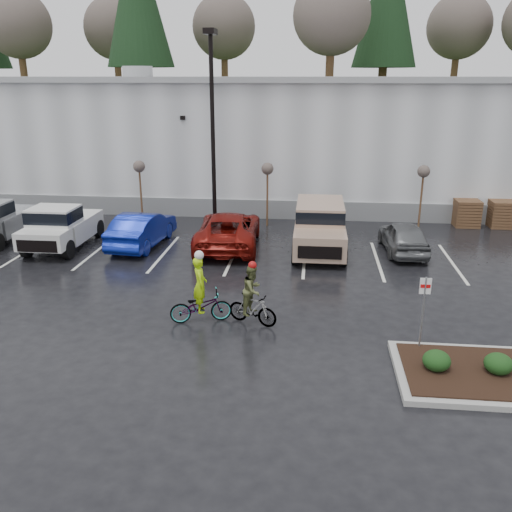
# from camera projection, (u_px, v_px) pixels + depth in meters

# --- Properties ---
(ground) EXTENTS (120.00, 120.00, 0.00)m
(ground) POSITION_uv_depth(u_px,v_px,m) (280.00, 348.00, 15.11)
(ground) COLOR black
(ground) RESTS_ON ground
(warehouse) EXTENTS (60.50, 15.50, 7.20)m
(warehouse) POSITION_uv_depth(u_px,v_px,m) (303.00, 135.00, 34.71)
(warehouse) COLOR #B7BABC
(warehouse) RESTS_ON ground
(wooded_ridge) EXTENTS (80.00, 25.00, 6.00)m
(wooded_ridge) POSITION_uv_depth(u_px,v_px,m) (308.00, 119.00, 56.62)
(wooded_ridge) COLOR #263817
(wooded_ridge) RESTS_ON ground
(lamppost) EXTENTS (0.50, 1.00, 9.22)m
(lamppost) POSITION_uv_depth(u_px,v_px,m) (212.00, 111.00, 25.04)
(lamppost) COLOR black
(lamppost) RESTS_ON ground
(sapling_west) EXTENTS (0.60, 0.60, 3.20)m
(sapling_west) POSITION_uv_depth(u_px,v_px,m) (139.00, 170.00, 27.31)
(sapling_west) COLOR #4D311F
(sapling_west) RESTS_ON ground
(sapling_mid) EXTENTS (0.60, 0.60, 3.20)m
(sapling_mid) POSITION_uv_depth(u_px,v_px,m) (267.00, 172.00, 26.66)
(sapling_mid) COLOR #4D311F
(sapling_mid) RESTS_ON ground
(sapling_east) EXTENTS (0.60, 0.60, 3.20)m
(sapling_east) POSITION_uv_depth(u_px,v_px,m) (423.00, 175.00, 25.91)
(sapling_east) COLOR #4D311F
(sapling_east) RESTS_ON ground
(pallet_stack_a) EXTENTS (1.20, 1.20, 1.35)m
(pallet_stack_a) POSITION_uv_depth(u_px,v_px,m) (467.00, 213.00, 27.25)
(pallet_stack_a) COLOR #4D311F
(pallet_stack_a) RESTS_ON ground
(pallet_stack_b) EXTENTS (1.20, 1.20, 1.35)m
(pallet_stack_b) POSITION_uv_depth(u_px,v_px,m) (502.00, 214.00, 27.08)
(pallet_stack_b) COLOR #4D311F
(pallet_stack_b) RESTS_ON ground
(shrub_a) EXTENTS (0.70, 0.70, 0.52)m
(shrub_a) POSITION_uv_depth(u_px,v_px,m) (437.00, 361.00, 13.63)
(shrub_a) COLOR #153412
(shrub_a) RESTS_ON curb_island
(shrub_b) EXTENTS (0.70, 0.70, 0.52)m
(shrub_b) POSITION_uv_depth(u_px,v_px,m) (498.00, 364.00, 13.48)
(shrub_b) COLOR #153412
(shrub_b) RESTS_ON curb_island
(fire_lane_sign) EXTENTS (0.30, 0.05, 2.20)m
(fire_lane_sign) POSITION_uv_depth(u_px,v_px,m) (423.00, 305.00, 14.47)
(fire_lane_sign) COLOR gray
(fire_lane_sign) RESTS_ON ground
(pickup_white) EXTENTS (2.10, 5.20, 1.96)m
(pickup_white) POSITION_uv_depth(u_px,v_px,m) (65.00, 224.00, 24.03)
(pickup_white) COLOR silver
(pickup_white) RESTS_ON ground
(car_blue) EXTENTS (2.02, 4.76, 1.53)m
(car_blue) POSITION_uv_depth(u_px,v_px,m) (142.00, 229.00, 24.07)
(car_blue) COLOR #0D1F97
(car_blue) RESTS_ON ground
(car_red) EXTENTS (2.92, 5.77, 1.56)m
(car_red) POSITION_uv_depth(u_px,v_px,m) (228.00, 230.00, 23.89)
(car_red) COLOR maroon
(car_red) RESTS_ON ground
(suv_tan) EXTENTS (2.20, 5.10, 2.06)m
(suv_tan) POSITION_uv_depth(u_px,v_px,m) (320.00, 228.00, 23.17)
(suv_tan) COLOR tan
(suv_tan) RESTS_ON ground
(car_grey) EXTENTS (1.87, 4.13, 1.38)m
(car_grey) POSITION_uv_depth(u_px,v_px,m) (403.00, 237.00, 23.18)
(car_grey) COLOR slate
(car_grey) RESTS_ON ground
(cyclist_hivis) EXTENTS (2.01, 1.17, 2.30)m
(cyclist_hivis) POSITION_uv_depth(u_px,v_px,m) (201.00, 300.00, 16.55)
(cyclist_hivis) COLOR #3F3F44
(cyclist_hivis) RESTS_ON ground
(cyclist_olive) EXTENTS (1.62, 1.00, 2.03)m
(cyclist_olive) POSITION_uv_depth(u_px,v_px,m) (253.00, 301.00, 16.38)
(cyclist_olive) COLOR #3F3F44
(cyclist_olive) RESTS_ON ground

